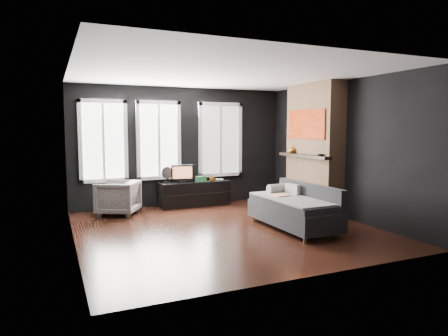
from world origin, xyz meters
name	(u,v)px	position (x,y,z in m)	size (l,w,h in m)	color
floor	(226,229)	(0.00, 0.00, 0.00)	(5.00, 5.00, 0.00)	black
ceiling	(226,73)	(0.00, 0.00, 2.70)	(5.00, 5.00, 0.00)	white
wall_back	(182,147)	(0.00, 2.50, 1.35)	(5.00, 0.02, 2.70)	black
wall_left	(72,157)	(-2.50, 0.00, 1.35)	(0.02, 5.00, 2.70)	black
wall_right	(341,150)	(2.50, 0.00, 1.35)	(0.02, 5.00, 2.70)	black
windows	(163,101)	(-0.45, 2.46, 2.38)	(4.00, 0.16, 1.76)	white
fireplace	(314,148)	(2.30, 0.60, 1.35)	(0.70, 1.62, 2.70)	#93724C
sofa	(293,206)	(1.10, -0.46, 0.40)	(0.92, 1.85, 0.80)	black
stripe_pillow	(292,193)	(1.30, -0.13, 0.57)	(0.08, 0.35, 0.35)	gray
armchair	(118,196)	(-1.55, 1.95, 0.39)	(0.75, 0.71, 0.78)	silver
media_console	(194,194)	(0.20, 2.24, 0.28)	(1.63, 0.51, 0.56)	black
monitor	(182,172)	(-0.09, 2.20, 0.78)	(0.50, 0.11, 0.45)	black
desk_fan	(167,175)	(-0.43, 2.25, 0.75)	(0.26, 0.26, 0.37)	#959595
mug	(212,178)	(0.62, 2.19, 0.62)	(0.12, 0.09, 0.12)	orange
book	(216,175)	(0.78, 2.33, 0.67)	(0.17, 0.02, 0.23)	#BCAB90
storage_box	(201,179)	(0.34, 2.17, 0.62)	(0.23, 0.14, 0.12)	#2A7D3F
mantel_vase	(292,149)	(2.05, 1.05, 1.31)	(0.16, 0.17, 0.16)	orange
mantel_clock	(320,155)	(2.05, 0.05, 1.25)	(0.12, 0.12, 0.04)	black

